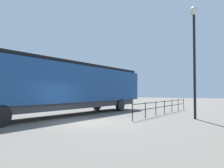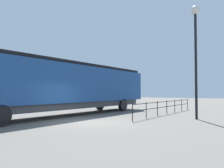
% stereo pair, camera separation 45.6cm
% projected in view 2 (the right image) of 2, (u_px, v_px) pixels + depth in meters
% --- Properties ---
extents(ground_plane, '(120.00, 120.00, 0.00)m').
position_uv_depth(ground_plane, '(86.00, 122.00, 13.41)').
color(ground_plane, '#666059').
extents(locomotive, '(2.88, 18.18, 3.87)m').
position_uv_depth(locomotive, '(71.00, 86.00, 17.60)').
color(locomotive, navy).
rests_on(locomotive, ground_plane).
extents(lamp_post, '(0.55, 0.55, 7.25)m').
position_uv_depth(lamp_post, '(196.00, 38.00, 14.98)').
color(lamp_post, black).
rests_on(lamp_post, ground_plane).
extents(platform_fence, '(0.05, 11.17, 1.06)m').
position_uv_depth(platform_fence, '(167.00, 105.00, 18.42)').
color(platform_fence, black).
rests_on(platform_fence, ground_plane).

